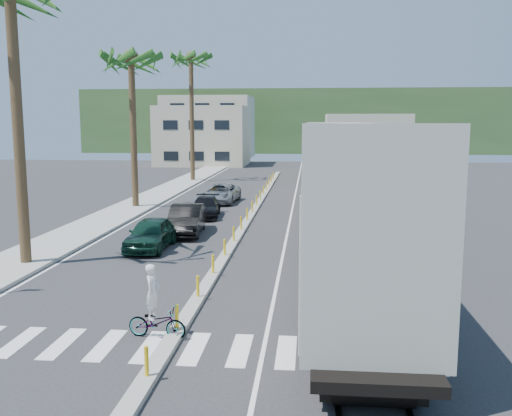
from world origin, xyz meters
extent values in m
plane|color=#28282B|center=(0.00, 0.00, 0.00)|extent=(140.00, 140.00, 0.00)
cube|color=gray|center=(-8.50, 25.00, 0.07)|extent=(3.00, 90.00, 0.15)
cube|color=black|center=(4.28, 28.00, 0.03)|extent=(0.12, 100.00, 0.06)
cube|color=black|center=(5.72, 28.00, 0.03)|extent=(0.12, 100.00, 0.06)
cube|color=gray|center=(0.00, 20.00, 0.07)|extent=(0.45, 60.00, 0.15)
cylinder|color=yellow|center=(0.00, -4.00, 0.50)|extent=(0.10, 0.10, 0.70)
cylinder|color=yellow|center=(0.00, -1.00, 0.50)|extent=(0.10, 0.10, 0.70)
cylinder|color=yellow|center=(0.00, 2.00, 0.50)|extent=(0.10, 0.10, 0.70)
cylinder|color=yellow|center=(0.00, 5.00, 0.50)|extent=(0.10, 0.10, 0.70)
cylinder|color=yellow|center=(0.00, 8.00, 0.50)|extent=(0.10, 0.10, 0.70)
cylinder|color=yellow|center=(0.00, 11.00, 0.50)|extent=(0.10, 0.10, 0.70)
cylinder|color=yellow|center=(0.00, 14.00, 0.50)|extent=(0.10, 0.10, 0.70)
cylinder|color=yellow|center=(0.00, 17.00, 0.50)|extent=(0.10, 0.10, 0.70)
cylinder|color=yellow|center=(0.00, 20.00, 0.50)|extent=(0.10, 0.10, 0.70)
cylinder|color=yellow|center=(0.00, 23.00, 0.50)|extent=(0.10, 0.10, 0.70)
cylinder|color=yellow|center=(0.00, 26.00, 0.50)|extent=(0.10, 0.10, 0.70)
cylinder|color=yellow|center=(0.00, 29.00, 0.50)|extent=(0.10, 0.10, 0.70)
cylinder|color=yellow|center=(0.00, 32.00, 0.50)|extent=(0.10, 0.10, 0.70)
cylinder|color=yellow|center=(0.00, 35.00, 0.50)|extent=(0.10, 0.10, 0.70)
cylinder|color=yellow|center=(0.00, 38.00, 0.50)|extent=(0.10, 0.10, 0.70)
cylinder|color=yellow|center=(0.00, 41.00, 0.50)|extent=(0.10, 0.10, 0.70)
cube|color=silver|center=(0.00, -2.00, 0.01)|extent=(14.00, 2.20, 0.01)
cube|color=silver|center=(-6.80, 25.00, 0.00)|extent=(0.12, 90.00, 0.01)
cube|color=silver|center=(2.50, 25.00, 0.00)|extent=(0.12, 90.00, 0.01)
cube|color=#B6B4A7|center=(5.00, 1.20, 2.70)|extent=(3.00, 12.88, 3.40)
cylinder|color=#B6B4A7|center=(5.00, 1.20, 4.40)|extent=(2.90, 12.58, 2.90)
cube|color=black|center=(5.00, 1.20, 0.50)|extent=(2.60, 12.88, 1.00)
cube|color=#B6B4A7|center=(5.00, 16.20, 2.70)|extent=(3.00, 12.88, 3.40)
cylinder|color=#B6B4A7|center=(5.00, 16.20, 4.40)|extent=(2.90, 12.58, 2.90)
cube|color=black|center=(5.00, 16.20, 0.50)|extent=(2.60, 12.88, 1.00)
cube|color=#B6B4A7|center=(5.00, 31.20, 2.70)|extent=(3.00, 12.88, 3.40)
cylinder|color=#B6B4A7|center=(5.00, 31.20, 4.40)|extent=(2.90, 12.58, 2.90)
cube|color=black|center=(5.00, 31.20, 0.50)|extent=(2.60, 12.88, 1.00)
cube|color=#4C4C4F|center=(5.00, 47.20, 1.05)|extent=(3.00, 17.00, 0.50)
cube|color=gold|center=(5.00, 46.20, 2.60)|extent=(2.70, 12.24, 2.60)
cube|color=gold|center=(5.00, 52.98, 2.90)|extent=(3.00, 3.74, 3.20)
cube|color=black|center=(5.00, 47.20, 0.45)|extent=(2.60, 13.60, 0.90)
cylinder|color=brown|center=(-8.00, 6.00, 5.50)|extent=(0.44, 0.44, 11.00)
cylinder|color=brown|center=(-8.30, 22.00, 5.00)|extent=(0.44, 0.44, 10.00)
sphere|color=#26581B|center=(-8.30, 22.00, 10.15)|extent=(3.20, 3.20, 3.20)
cylinder|color=brown|center=(-8.00, 40.00, 6.00)|extent=(0.44, 0.44, 12.00)
sphere|color=#26581B|center=(-8.00, 40.00, 12.15)|extent=(3.20, 3.20, 3.20)
cube|color=#C1B999|center=(-11.00, 62.00, 4.00)|extent=(12.00, 10.00, 8.00)
cube|color=#C1B999|center=(-13.00, 78.00, 5.00)|extent=(14.00, 12.00, 10.00)
cube|color=#C1B999|center=(12.00, 70.00, 3.50)|extent=(12.00, 10.00, 7.00)
cube|color=#385628|center=(0.00, 100.00, 6.00)|extent=(80.00, 20.00, 12.00)
imported|color=#103225|center=(-3.69, 9.47, 0.73)|extent=(1.80, 4.33, 1.46)
imported|color=black|center=(-2.81, 13.18, 0.77)|extent=(2.36, 4.94, 1.54)
imported|color=black|center=(-2.81, 18.65, 0.62)|extent=(2.54, 4.62, 1.25)
imported|color=#939597|center=(-2.82, 25.08, 0.68)|extent=(2.88, 5.20, 1.37)
imported|color=#9EA0A5|center=(-0.47, -1.34, 0.44)|extent=(1.06, 1.83, 0.87)
imported|color=silver|center=(-0.57, -1.34, 1.31)|extent=(0.66, 0.52, 1.52)
camera|label=1|loc=(3.63, -15.98, 5.87)|focal=40.00mm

